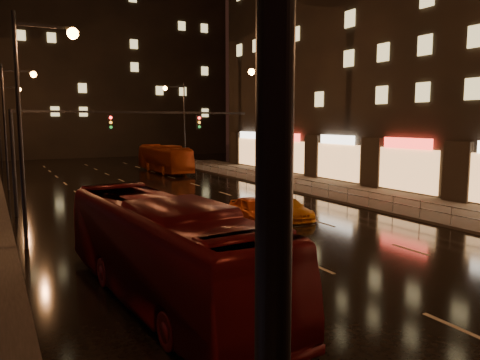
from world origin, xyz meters
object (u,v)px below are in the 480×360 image
object	(u,v)px
bus_curb	(165,159)
taxi_near	(254,210)
bus_red	(164,250)
taxi_far	(287,208)

from	to	relation	value
bus_curb	taxi_near	world-z (taller)	bus_curb
bus_curb	taxi_near	size ratio (longest dim) A/B	2.60
bus_red	taxi_near	world-z (taller)	bus_red
bus_curb	taxi_far	world-z (taller)	bus_curb
taxi_near	taxi_far	size ratio (longest dim) A/B	1.02
taxi_near	taxi_far	bearing A→B (deg)	4.06
bus_curb	taxi_far	size ratio (longest dim) A/B	2.65
bus_red	bus_curb	size ratio (longest dim) A/B	1.08
bus_red	bus_curb	world-z (taller)	bus_red
taxi_near	taxi_far	xyz separation A→B (m)	(2.20, -0.00, -0.12)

